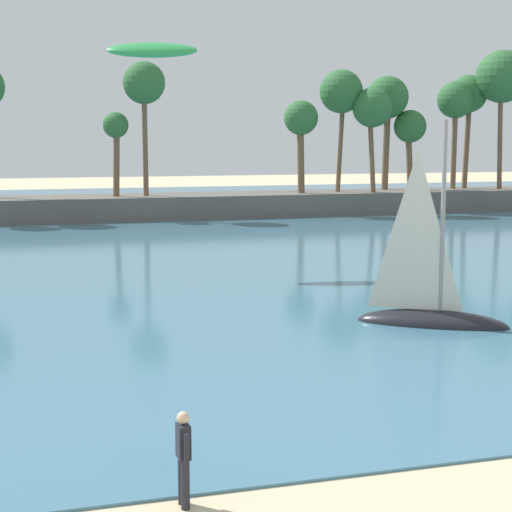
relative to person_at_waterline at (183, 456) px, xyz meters
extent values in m
cube|color=teal|center=(4.25, 45.97, -0.86)|extent=(220.00, 91.30, 0.06)
cube|color=#605B54|center=(4.25, 51.62, 0.01)|extent=(90.92, 6.00, 1.80)
cylinder|color=brown|center=(34.95, 52.28, 4.70)|extent=(0.64, 0.83, 7.61)
sphere|color=#2D6633|center=(34.95, 52.28, 8.49)|extent=(3.15, 3.15, 3.15)
cylinder|color=brown|center=(20.37, 50.65, 3.87)|extent=(0.70, 0.58, 5.95)
sphere|color=#2D6633|center=(20.37, 50.65, 6.84)|extent=(2.72, 2.72, 2.72)
cylinder|color=brown|center=(24.11, 51.51, 4.94)|extent=(0.85, 0.57, 8.09)
sphere|color=#2D6633|center=(24.11, 51.51, 8.98)|extent=(3.52, 3.52, 3.52)
cylinder|color=brown|center=(28.88, 52.97, 4.77)|extent=(0.65, 0.66, 7.75)
sphere|color=#2D6633|center=(28.88, 52.97, 8.64)|extent=(3.58, 3.58, 3.58)
cylinder|color=brown|center=(38.49, 50.86, 5.65)|extent=(0.96, 0.87, 9.51)
sphere|color=#2D6633|center=(38.49, 50.86, 10.40)|extent=(4.44, 4.44, 4.44)
cylinder|color=brown|center=(36.56, 52.94, 4.97)|extent=(0.85, 0.68, 8.16)
sphere|color=#2D6633|center=(36.56, 52.94, 9.04)|extent=(3.25, 3.25, 3.25)
cylinder|color=brown|center=(8.01, 50.87, 5.12)|extent=(0.46, 0.63, 8.44)
sphere|color=#2D6633|center=(8.01, 50.87, 9.34)|extent=(3.17, 3.17, 3.17)
cylinder|color=brown|center=(26.22, 50.11, 4.29)|extent=(0.65, 0.80, 6.78)
sphere|color=#2D6633|center=(26.22, 50.11, 7.67)|extent=(3.18, 3.18, 3.18)
cylinder|color=brown|center=(30.87, 52.59, 3.57)|extent=(0.84, 0.57, 5.35)
sphere|color=#2D6633|center=(30.87, 52.59, 6.23)|extent=(2.76, 2.76, 2.76)
cylinder|color=brown|center=(5.84, 50.92, 3.56)|extent=(0.57, 0.72, 5.33)
sphere|color=#2D6633|center=(5.84, 50.92, 6.21)|extent=(1.92, 1.92, 1.92)
cylinder|color=#23232D|center=(0.00, 0.11, -0.46)|extent=(0.15, 0.15, 0.86)
cylinder|color=#23232D|center=(0.00, -0.11, -0.46)|extent=(0.15, 0.15, 0.86)
cube|color=#23232D|center=(0.00, 0.00, 0.26)|extent=(0.21, 0.34, 0.58)
sphere|color=beige|center=(0.00, 0.00, 0.67)|extent=(0.21, 0.21, 0.21)
cylinder|color=#23232D|center=(0.00, 0.23, 0.22)|extent=(0.09, 0.09, 0.50)
cylinder|color=#23232D|center=(0.00, -0.23, 0.22)|extent=(0.09, 0.09, 0.50)
ellipsoid|color=black|center=(10.80, 11.29, -0.83)|extent=(4.95, 4.00, 0.99)
cylinder|color=gray|center=(11.00, 11.15, 2.76)|extent=(0.15, 0.15, 6.20)
pyramid|color=silver|center=(10.30, 11.63, 2.30)|extent=(1.94, 1.37, 5.27)
ellipsoid|color=green|center=(4.27, 26.32, 9.28)|extent=(4.42, 2.47, 1.09)
camera|label=1|loc=(-2.83, -13.50, 5.30)|focal=60.00mm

